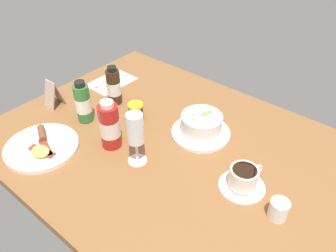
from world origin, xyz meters
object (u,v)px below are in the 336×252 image
Objects in this scene: coffee_cup at (243,179)px; wine_glass at (135,131)px; menu_card at (53,94)px; sauce_bottle_brown at (114,87)px; creamer_jug at (278,209)px; jam_jar at (136,111)px; sauce_bottle_red at (110,126)px; cutlery_setting at (111,82)px; breakfast_plate at (42,147)px; porridge_bowl at (201,125)px; sauce_bottle_green at (83,103)px.

wine_glass reaches higher than coffee_cup.
sauce_bottle_brown is at bearing -135.60° from menu_card.
creamer_jug is 0.59× the size of menu_card.
menu_card is (28.86, 12.87, 1.86)cm from jam_jar.
sauce_bottle_brown is at bearing -45.68° from sauce_bottle_red.
coffee_cup is at bearing -159.59° from wine_glass.
breakfast_plate reaches higher than cutlery_setting.
wine_glass is 1.04× the size of sauce_bottle_red.
porridge_bowl reaches higher than breakfast_plate.
creamer_jug is at bearing 165.40° from coffee_cup.
sauce_bottle_red is at bearing 134.32° from sauce_bottle_brown.
wine_glass is at bearing 146.97° from cutlery_setting.
jam_jar is 0.41× the size of sauce_bottle_brown.
sauce_bottle_red reaches higher than cutlery_setting.
porridge_bowl is at bearing -107.92° from wine_glass.
wine_glass is 28.48cm from sauce_bottle_green.
porridge_bowl is 1.05× the size of cutlery_setting.
cutlery_setting is 39.91cm from sauce_bottle_red.
breakfast_plate is at bearing 18.92° from creamer_jug.
sauce_bottle_brown reaches higher than jam_jar.
porridge_bowl reaches higher than cutlery_setting.
sauce_bottle_green is 19.64cm from breakfast_plate.
jam_jar is at bearing 169.33° from sauce_bottle_brown.
creamer_jug is 0.40× the size of sauce_bottle_brown.
wine_glass is 2.80× the size of jam_jar.
jam_jar is at bearing -137.95° from sauce_bottle_green.
sauce_bottle_red is (-29.24, 26.18, 7.27)cm from cutlery_setting.
creamer_jug is 0.36× the size of sauce_bottle_red.
breakfast_plate is at bearing 29.94° from wine_glass.
sauce_bottle_red is (11.26, -0.15, -3.76)cm from wine_glass.
porridge_bowl is at bearing -151.69° from sauce_bottle_green.
wine_glass reaches higher than creamer_jug.
sauce_bottle_green is at bearing -85.38° from breakfast_plate.
sauce_bottle_brown is at bearing -7.97° from creamer_jug.
jam_jar is 16.00cm from sauce_bottle_red.
creamer_jug is at bearing 167.21° from cutlery_setting.
coffee_cup reaches higher than jam_jar.
sauce_bottle_brown reaches higher than porridge_bowl.
sauce_bottle_red reaches higher than menu_card.
coffee_cup is 44.47cm from jam_jar.
cutlery_setting is at bearing -12.79° from creamer_jug.
menu_card is at bearing 81.97° from cutlery_setting.
cutlery_setting is at bearing -41.84° from sauce_bottle_red.
porridge_bowl is 23.44cm from jam_jar.
sauce_bottle_green reaches higher than breakfast_plate.
sauce_bottle_red is (52.14, 7.70, 4.79)cm from creamer_jug.
jam_jar is at bearing 156.09° from cutlery_setting.
creamer_jug is 85.00cm from menu_card.
sauce_bottle_brown is 33.31cm from breakfast_plate.
menu_card reaches higher than cutlery_setting.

